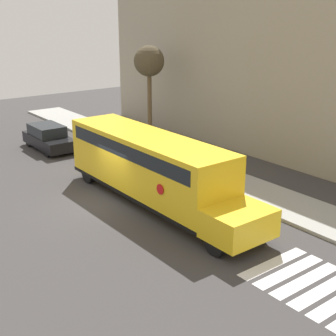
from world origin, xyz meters
The scene contains 7 objects.
ground_plane centered at (0.00, 0.00, 0.00)m, with size 60.00×60.00×0.00m, color #3A3838.
sidewalk_strip centered at (0.00, 6.50, 0.07)m, with size 44.00×3.00×0.15m.
building_backdrop centered at (0.00, 13.00, 4.92)m, with size 32.00×4.00×9.83m.
crosswalk_stripes centered at (10.33, 2.00, 0.00)m, with size 4.00×3.20×0.01m.
school_bus centered at (1.34, 1.85, 1.82)m, with size 11.94×2.57×3.18m.
parked_car centered at (-10.00, 1.74, 0.77)m, with size 4.50×1.86×1.57m.
tree_near_sidewalk centered at (-8.42, 8.66, 5.20)m, with size 2.08×2.08×6.38m.
Camera 1 is at (17.98, -9.91, 8.51)m, focal length 50.00 mm.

